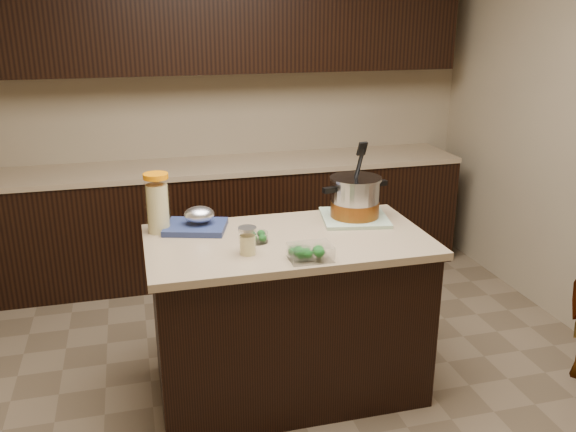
# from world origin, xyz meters

# --- Properties ---
(ground_plane) EXTENTS (4.00, 4.00, 0.00)m
(ground_plane) POSITION_xyz_m (0.00, 0.00, 0.00)
(ground_plane) COLOR brown
(ground_plane) RESTS_ON ground
(room_shell) EXTENTS (4.04, 4.04, 2.72)m
(room_shell) POSITION_xyz_m (0.00, 0.00, 1.71)
(room_shell) COLOR tan
(room_shell) RESTS_ON ground
(back_cabinets) EXTENTS (3.60, 0.63, 2.33)m
(back_cabinets) POSITION_xyz_m (0.00, 1.74, 0.94)
(back_cabinets) COLOR black
(back_cabinets) RESTS_ON ground
(island) EXTENTS (1.46, 0.81, 0.90)m
(island) POSITION_xyz_m (0.00, 0.00, 0.45)
(island) COLOR black
(island) RESTS_ON ground
(dish_towel) EXTENTS (0.42, 0.42, 0.02)m
(dish_towel) POSITION_xyz_m (0.44, 0.19, 0.91)
(dish_towel) COLOR #5F8E62
(dish_towel) RESTS_ON island
(stock_pot) EXTENTS (0.40, 0.34, 0.41)m
(stock_pot) POSITION_xyz_m (0.44, 0.19, 1.02)
(stock_pot) COLOR #B7B7BC
(stock_pot) RESTS_ON dish_towel
(lemonade_pitcher) EXTENTS (0.15, 0.15, 0.32)m
(lemonade_pitcher) POSITION_xyz_m (-0.64, 0.26, 1.05)
(lemonade_pitcher) COLOR #D5C682
(lemonade_pitcher) RESTS_ON island
(mason_jar) EXTENTS (0.12, 0.12, 0.15)m
(mason_jar) POSITION_xyz_m (-0.24, -0.16, 0.96)
(mason_jar) COLOR #D5C682
(mason_jar) RESTS_ON island
(broccoli_tub_left) EXTENTS (0.15, 0.15, 0.05)m
(broccoli_tub_left) POSITION_xyz_m (-0.17, -0.02, 0.92)
(broccoli_tub_left) COLOR silver
(broccoli_tub_left) RESTS_ON island
(broccoli_tub_right) EXTENTS (0.15, 0.15, 0.05)m
(broccoli_tub_right) POSITION_xyz_m (-0.02, -0.28, 0.92)
(broccoli_tub_right) COLOR silver
(broccoli_tub_right) RESTS_ON island
(broccoli_tub_rect) EXTENTS (0.20, 0.15, 0.07)m
(broccoli_tub_rect) POSITION_xyz_m (0.03, -0.31, 0.93)
(broccoli_tub_rect) COLOR silver
(broccoli_tub_rect) RESTS_ON island
(blue_tray) EXTENTS (0.38, 0.34, 0.12)m
(blue_tray) POSITION_xyz_m (-0.44, 0.24, 0.94)
(blue_tray) COLOR navy
(blue_tray) RESTS_ON island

